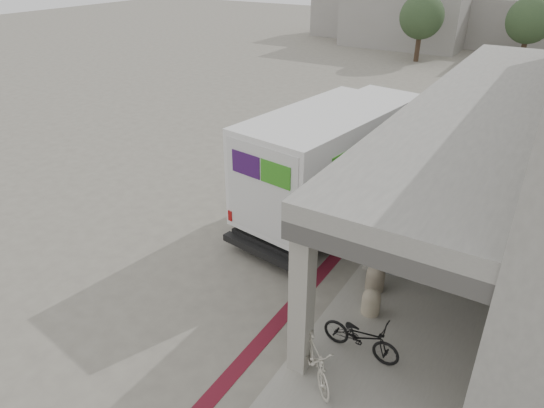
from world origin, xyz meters
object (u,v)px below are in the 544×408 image
Objects in this scene: bench at (401,248)px; bicycle_black at (361,336)px; bicycle_cream at (315,360)px; utility_cabinet at (511,230)px; fedex_truck at (342,157)px.

bench is 1.18× the size of bicycle_black.
bench is 3.86m from bicycle_black.
bench is 4.95m from bicycle_cream.
bench is 1.80× the size of utility_cabinet.
utility_cabinet reaches higher than bench.
utility_cabinet is 0.70× the size of bicycle_cream.
bicycle_black is 1.22m from bicycle_cream.
bench is 3.22m from utility_cabinet.
bicycle_black is (0.40, -3.84, 0.11)m from bench.
fedex_truck is 5.38× the size of bicycle_cream.
utility_cabinet is at bearing 34.47° from bench.
fedex_truck is 7.70× the size of utility_cabinet.
utility_cabinet reaches higher than bicycle_cream.
fedex_truck is at bearing 30.75° from bicycle_black.
utility_cabinet is (2.40, 2.14, 0.23)m from bench.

